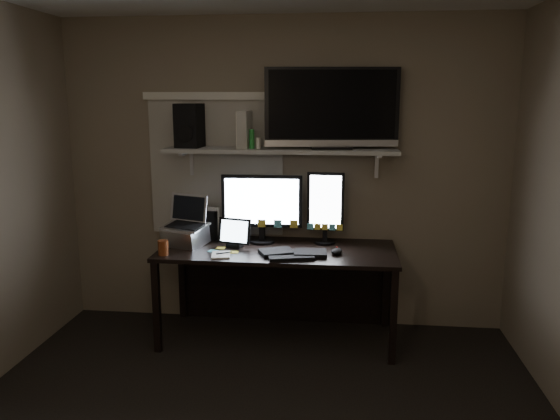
# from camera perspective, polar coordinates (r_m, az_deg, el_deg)

# --- Properties ---
(back_wall) EXTENTS (3.60, 0.00, 3.60)m
(back_wall) POSITION_cam_1_polar(r_m,az_deg,el_deg) (4.45, 0.30, 3.70)
(back_wall) COLOR #756753
(back_wall) RESTS_ON floor
(window_blinds) EXTENTS (1.10, 0.02, 1.10)m
(window_blinds) POSITION_cam_1_polar(r_m,az_deg,el_deg) (4.52, -6.69, 4.39)
(window_blinds) COLOR beige
(window_blinds) RESTS_ON back_wall
(desk) EXTENTS (1.80, 0.75, 0.73)m
(desk) POSITION_cam_1_polar(r_m,az_deg,el_deg) (4.36, -0.07, -5.87)
(desk) COLOR black
(desk) RESTS_ON floor
(wall_shelf) EXTENTS (1.80, 0.35, 0.03)m
(wall_shelf) POSITION_cam_1_polar(r_m,az_deg,el_deg) (4.25, 0.05, 6.25)
(wall_shelf) COLOR #A9AAA5
(wall_shelf) RESTS_ON back_wall
(monitor_landscape) EXTENTS (0.64, 0.08, 0.56)m
(monitor_landscape) POSITION_cam_1_polar(r_m,az_deg,el_deg) (4.31, -1.91, 0.20)
(monitor_landscape) COLOR black
(monitor_landscape) RESTS_ON desk
(monitor_portrait) EXTENTS (0.29, 0.07, 0.58)m
(monitor_portrait) POSITION_cam_1_polar(r_m,az_deg,el_deg) (4.29, 4.77, 0.24)
(monitor_portrait) COLOR black
(monitor_portrait) RESTS_ON desk
(keyboard) EXTENTS (0.53, 0.31, 0.03)m
(keyboard) POSITION_cam_1_polar(r_m,az_deg,el_deg) (4.03, 1.40, -4.49)
(keyboard) COLOR black
(keyboard) RESTS_ON desk
(mouse) EXTENTS (0.10, 0.13, 0.04)m
(mouse) POSITION_cam_1_polar(r_m,az_deg,el_deg) (4.06, 5.93, -4.30)
(mouse) COLOR black
(mouse) RESTS_ON desk
(notepad) EXTENTS (0.16, 0.21, 0.01)m
(notepad) POSITION_cam_1_polar(r_m,az_deg,el_deg) (4.04, -6.20, -4.67)
(notepad) COLOR silver
(notepad) RESTS_ON desk
(tablet) EXTENTS (0.28, 0.17, 0.23)m
(tablet) POSITION_cam_1_polar(r_m,az_deg,el_deg) (4.22, -4.77, -2.39)
(tablet) COLOR black
(tablet) RESTS_ON desk
(file_sorter) EXTENTS (0.22, 0.15, 0.26)m
(file_sorter) POSITION_cam_1_polar(r_m,az_deg,el_deg) (4.50, -7.64, -1.38)
(file_sorter) COLOR black
(file_sorter) RESTS_ON desk
(laptop) EXTENTS (0.41, 0.37, 0.38)m
(laptop) POSITION_cam_1_polar(r_m,az_deg,el_deg) (4.31, -9.90, -1.20)
(laptop) COLOR silver
(laptop) RESTS_ON desk
(cup) EXTENTS (0.08, 0.08, 0.11)m
(cup) POSITION_cam_1_polar(r_m,az_deg,el_deg) (4.10, -12.11, -3.87)
(cup) COLOR brown
(cup) RESTS_ON desk
(sticky_notes) EXTENTS (0.33, 0.27, 0.00)m
(sticky_notes) POSITION_cam_1_polar(r_m,az_deg,el_deg) (4.14, -5.20, -4.29)
(sticky_notes) COLOR gold
(sticky_notes) RESTS_ON desk
(tv) EXTENTS (1.03, 0.31, 0.61)m
(tv) POSITION_cam_1_polar(r_m,az_deg,el_deg) (4.21, 5.43, 10.52)
(tv) COLOR black
(tv) RESTS_ON wall_shelf
(game_console) EXTENTS (0.09, 0.24, 0.29)m
(game_console) POSITION_cam_1_polar(r_m,az_deg,el_deg) (4.28, -3.74, 8.38)
(game_console) COLOR silver
(game_console) RESTS_ON wall_shelf
(speaker) EXTENTS (0.20, 0.24, 0.34)m
(speaker) POSITION_cam_1_polar(r_m,az_deg,el_deg) (4.39, -9.43, 8.70)
(speaker) COLOR black
(speaker) RESTS_ON wall_shelf
(bottles) EXTENTS (0.25, 0.09, 0.16)m
(bottles) POSITION_cam_1_polar(r_m,az_deg,el_deg) (4.23, -3.30, 7.47)
(bottles) COLOR #A50F0C
(bottles) RESTS_ON wall_shelf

